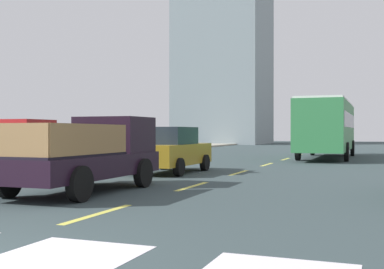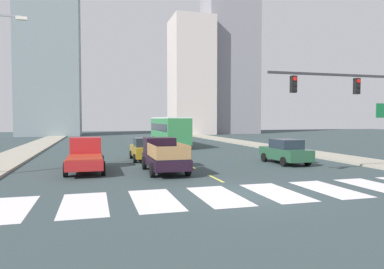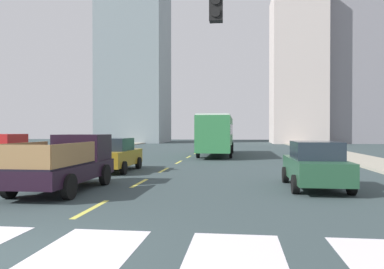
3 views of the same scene
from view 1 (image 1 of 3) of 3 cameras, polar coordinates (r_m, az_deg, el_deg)
The scene contains 13 objects.
sidewalk_left at distance 28.13m, azimuth -17.67°, elevation -2.70°, with size 3.24×110.00×0.15m, color #9D9786.
lane_dash_0 at distance 9.55m, azimuth -10.69°, elevation -8.94°, with size 0.16×2.40×0.01m, color #D3CB4F.
lane_dash_1 at distance 14.03m, azimuth 0.04°, elevation -5.98°, with size 0.16×2.40×0.01m, color #D3CB4F.
lane_dash_2 at distance 18.77m, azimuth 5.43°, elevation -4.39°, with size 0.16×2.40×0.01m, color #D3CB4F.
lane_dash_3 at distance 23.62m, azimuth 8.61°, elevation -3.43°, with size 0.16×2.40×0.01m, color #D3CB4F.
lane_dash_4 at distance 28.52m, azimuth 10.70°, elevation -2.79°, with size 0.16×2.40×0.01m, color #D3CB4F.
lane_dash_5 at distance 33.45m, azimuth 12.18°, elevation -2.34°, with size 0.16×2.40×0.01m, color #D3CB4F.
lane_dash_6 at distance 38.40m, azimuth 13.27°, elevation -2.00°, with size 0.16×2.40×0.01m, color #D3CB4F.
lane_dash_7 at distance 43.36m, azimuth 14.11°, elevation -1.74°, with size 0.16×2.40×0.01m, color #D3CB4F.
pickup_stakebed at distance 13.30m, azimuth -11.56°, elevation -2.29°, with size 2.18×5.20×1.96m.
city_bus at distance 30.05m, azimuth 15.29°, elevation 1.08°, with size 2.72×10.80×3.32m.
sedan_far at distance 18.66m, azimuth -2.54°, elevation -1.78°, with size 2.02×4.40×1.72m.
block_mid_left at distance 66.72m, azimuth 3.70°, elevation 11.61°, with size 10.98×11.01×29.27m, color gray.
Camera 1 is at (4.90, -4.05, 1.53)m, focal length 46.39 mm.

